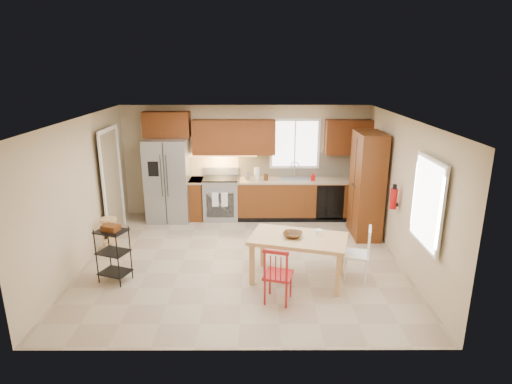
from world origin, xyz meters
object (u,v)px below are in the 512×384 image
at_px(dining_table, 298,259).
at_px(chair_white, 357,253).
at_px(soap_bottle, 313,176).
at_px(fire_extinguisher, 394,199).
at_px(refrigerator, 168,180).
at_px(table_jar, 318,233).
at_px(pantry, 367,185).
at_px(range_stove, 221,199).
at_px(utility_cart, 114,255).
at_px(table_bowl, 293,237).
at_px(bar_stool, 110,234).
at_px(chair_red, 278,274).

distance_m(dining_table, chair_white, 0.95).
relative_size(soap_bottle, fire_extinguisher, 0.53).
bearing_deg(refrigerator, table_jar, -43.21).
bearing_deg(pantry, range_stove, 161.71).
distance_m(soap_bottle, fire_extinguisher, 2.27).
bearing_deg(range_stove, pantry, -18.29).
xyz_separation_m(pantry, fire_extinguisher, (0.20, -1.05, 0.05)).
bearing_deg(utility_cart, chair_white, 21.83).
distance_m(fire_extinguisher, table_bowl, 2.05).
bearing_deg(utility_cart, refrigerator, 103.99).
xyz_separation_m(table_bowl, bar_stool, (-3.30, 1.16, -0.42)).
distance_m(range_stove, utility_cart, 3.28).
bearing_deg(refrigerator, table_bowl, -48.60).
distance_m(pantry, fire_extinguisher, 1.07).
bearing_deg(chair_red, pantry, 69.25).
xyz_separation_m(refrigerator, table_jar, (2.92, -2.74, -0.14)).
bearing_deg(bar_stool, soap_bottle, 45.52).
height_order(chair_red, bar_stool, chair_red).
bearing_deg(chair_red, dining_table, 77.30).
bearing_deg(refrigerator, soap_bottle, -0.45).
height_order(chair_white, utility_cart, utility_cart).
relative_size(soap_bottle, bar_stool, 0.30).
bearing_deg(range_stove, refrigerator, -177.01).
bearing_deg(table_jar, range_stove, 122.28).
distance_m(range_stove, dining_table, 3.24).
xyz_separation_m(refrigerator, utility_cart, (-0.34, -2.86, -0.46)).
bearing_deg(table_bowl, refrigerator, 131.40).
bearing_deg(dining_table, chair_white, 18.61).
xyz_separation_m(range_stove, chair_white, (2.39, -2.85, -0.02)).
bearing_deg(range_stove, soap_bottle, -2.40).
relative_size(chair_red, chair_white, 1.00).
xyz_separation_m(range_stove, table_bowl, (1.35, -2.90, 0.28)).
relative_size(dining_table, chair_white, 1.70).
relative_size(refrigerator, range_stove, 1.98).
bearing_deg(fire_extinguisher, soap_bottle, 120.53).
xyz_separation_m(dining_table, table_bowl, (-0.09, 0.00, 0.37)).
height_order(range_stove, fire_extinguisher, fire_extinguisher).
relative_size(pantry, chair_white, 2.39).
height_order(soap_bottle, table_bowl, soap_bottle).
relative_size(dining_table, chair_red, 1.70).
relative_size(range_stove, chair_white, 1.05).
xyz_separation_m(refrigerator, chair_red, (2.24, -3.49, -0.47)).
bearing_deg(fire_extinguisher, table_bowl, -154.75).
bearing_deg(utility_cart, chair_red, 7.13).
bearing_deg(chair_red, utility_cart, -177.96).
bearing_deg(soap_bottle, dining_table, -101.76).
bearing_deg(table_bowl, chair_white, 2.74).
height_order(refrigerator, dining_table, refrigerator).
distance_m(dining_table, bar_stool, 3.59).
distance_m(table_bowl, table_jar, 0.43).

